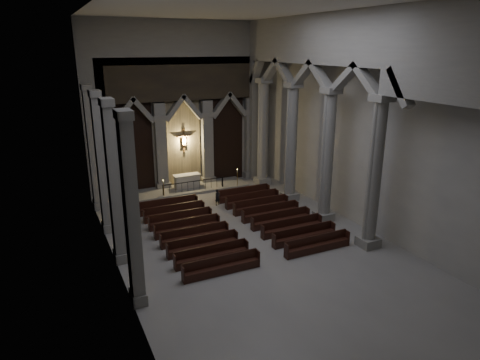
{
  "coord_description": "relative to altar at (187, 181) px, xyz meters",
  "views": [
    {
      "loc": [
        -9.53,
        -18.37,
        10.23
      ],
      "look_at": [
        0.54,
        3.0,
        2.81
      ],
      "focal_mm": 32.0,
      "sensor_mm": 36.0,
      "label": 1
    }
  ],
  "objects": [
    {
      "name": "sanctuary_wall",
      "position": [
        0.21,
        0.84,
        5.96
      ],
      "size": [
        14.0,
        0.77,
        12.0
      ],
      "color": "gray",
      "rests_on": "ground"
    },
    {
      "name": "altar",
      "position": [
        0.0,
        0.0,
        0.0
      ],
      "size": [
        1.97,
        0.79,
        1.0
      ],
      "color": "beige",
      "rests_on": "sanctuary_step"
    },
    {
      "name": "left_pilasters",
      "position": [
        -6.54,
        -7.2,
        3.26
      ],
      "size": [
        0.6,
        13.0,
        8.03
      ],
      "color": "gray",
      "rests_on": "ground"
    },
    {
      "name": "worshipper",
      "position": [
        0.8,
        -4.04,
        -0.1
      ],
      "size": [
        0.46,
        0.37,
        1.11
      ],
      "primitive_type": "imported",
      "rotation": [
        0.0,
        0.0,
        0.3
      ],
      "color": "black",
      "rests_on": "ground"
    },
    {
      "name": "pews",
      "position": [
        0.21,
        -8.14,
        -0.37
      ],
      "size": [
        9.24,
        9.19,
        0.86
      ],
      "color": "black",
      "rests_on": "ground"
    },
    {
      "name": "candle_stand_left",
      "position": [
        -2.1,
        -1.2,
        -0.29
      ],
      "size": [
        0.23,
        0.23,
        1.34
      ],
      "color": "olive",
      "rests_on": "ground"
    },
    {
      "name": "candle_stand_right",
      "position": [
        3.53,
        -1.29,
        -0.25
      ],
      "size": [
        0.25,
        0.25,
        1.47
      ],
      "color": "olive",
      "rests_on": "ground"
    },
    {
      "name": "sanctuary_step",
      "position": [
        0.21,
        -0.1,
        -0.58
      ],
      "size": [
        8.5,
        2.6,
        0.15
      ],
      "primitive_type": "cube",
      "color": "gray",
      "rests_on": "ground"
    },
    {
      "name": "room",
      "position": [
        0.21,
        -10.7,
        6.95
      ],
      "size": [
        24.0,
        24.1,
        12.0
      ],
      "color": "gray",
      "rests_on": "ground"
    },
    {
      "name": "right_arcade",
      "position": [
        5.71,
        -9.37,
        7.17
      ],
      "size": [
        1.0,
        24.0,
        12.0
      ],
      "color": "gray",
      "rests_on": "ground"
    },
    {
      "name": "altar_rail",
      "position": [
        0.21,
        -0.93,
        -0.05
      ],
      "size": [
        4.62,
        0.09,
        0.91
      ],
      "color": "black",
      "rests_on": "ground"
    }
  ]
}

